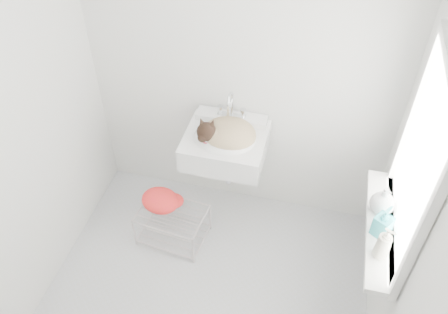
% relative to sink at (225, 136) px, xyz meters
% --- Properties ---
extents(floor, '(2.20, 2.00, 0.02)m').
position_rel_sink_xyz_m(floor, '(0.04, -0.74, -0.85)').
color(floor, '#B0B1B1').
rests_on(floor, ground).
extents(back_wall, '(2.20, 0.02, 2.50)m').
position_rel_sink_xyz_m(back_wall, '(0.04, 0.26, 0.40)').
color(back_wall, silver).
rests_on(back_wall, ground).
extents(right_wall, '(0.02, 2.00, 2.50)m').
position_rel_sink_xyz_m(right_wall, '(1.14, -0.74, 0.40)').
color(right_wall, silver).
rests_on(right_wall, ground).
extents(left_wall, '(0.02, 2.00, 2.50)m').
position_rel_sink_xyz_m(left_wall, '(-1.06, -0.74, 0.40)').
color(left_wall, silver).
rests_on(left_wall, ground).
extents(window_glass, '(0.01, 0.80, 1.00)m').
position_rel_sink_xyz_m(window_glass, '(1.13, -0.54, 0.50)').
color(window_glass, white).
rests_on(window_glass, right_wall).
extents(window_frame, '(0.04, 0.90, 1.10)m').
position_rel_sink_xyz_m(window_frame, '(1.11, -0.54, 0.50)').
color(window_frame, white).
rests_on(window_frame, right_wall).
extents(windowsill, '(0.16, 0.88, 0.04)m').
position_rel_sink_xyz_m(windowsill, '(1.05, -0.54, -0.02)').
color(windowsill, white).
rests_on(windowsill, right_wall).
extents(sink, '(0.56, 0.49, 0.23)m').
position_rel_sink_xyz_m(sink, '(0.00, 0.00, 0.00)').
color(sink, white).
rests_on(sink, back_wall).
extents(faucet, '(0.21, 0.14, 0.21)m').
position_rel_sink_xyz_m(faucet, '(-0.00, 0.18, 0.14)').
color(faucet, silver).
rests_on(faucet, sink).
extents(cat, '(0.42, 0.35, 0.25)m').
position_rel_sink_xyz_m(cat, '(0.01, -0.02, 0.04)').
color(cat, tan).
rests_on(cat, sink).
extents(wire_rack, '(0.51, 0.39, 0.29)m').
position_rel_sink_xyz_m(wire_rack, '(-0.34, -0.31, -0.70)').
color(wire_rack, '#BDB5B5').
rests_on(wire_rack, floor).
extents(towel, '(0.33, 0.27, 0.12)m').
position_rel_sink_xyz_m(towel, '(-0.43, -0.26, -0.53)').
color(towel, '#E85204').
rests_on(towel, wire_rack).
extents(bottle_a, '(0.10, 0.10, 0.19)m').
position_rel_sink_xyz_m(bottle_a, '(1.04, -0.75, 0.00)').
color(bottle_a, beige).
rests_on(bottle_a, windowsill).
extents(bottle_b, '(0.12, 0.13, 0.20)m').
position_rel_sink_xyz_m(bottle_b, '(1.04, -0.60, 0.00)').
color(bottle_b, teal).
rests_on(bottle_b, windowsill).
extents(bottle_c, '(0.20, 0.20, 0.18)m').
position_rel_sink_xyz_m(bottle_c, '(1.04, -0.43, 0.00)').
color(bottle_c, silver).
rests_on(bottle_c, windowsill).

